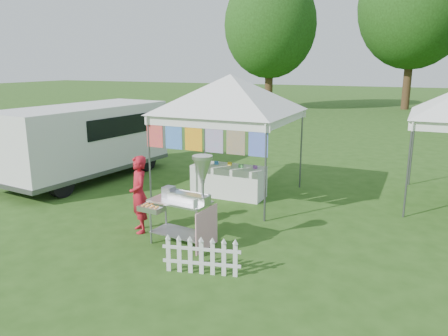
% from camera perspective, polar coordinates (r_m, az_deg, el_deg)
% --- Properties ---
extents(ground, '(120.00, 120.00, 0.00)m').
position_cam_1_polar(ground, '(8.19, -9.29, -10.06)').
color(ground, '#274C15').
rests_on(ground, ground).
extents(canopy_main, '(4.24, 4.24, 3.45)m').
position_cam_1_polar(canopy_main, '(10.58, 0.83, 12.10)').
color(canopy_main, '#59595E').
rests_on(canopy_main, ground).
extents(tree_left, '(6.40, 6.40, 9.53)m').
position_cam_1_polar(tree_left, '(31.99, 6.05, 18.11)').
color(tree_left, '#352513').
rests_on(tree_left, ground).
extents(tree_mid, '(7.60, 7.60, 11.52)m').
position_cam_1_polar(tree_mid, '(34.43, 23.63, 18.96)').
color(tree_mid, '#352513').
rests_on(tree_mid, ground).
extents(donut_cart, '(1.29, 0.80, 1.71)m').
position_cam_1_polar(donut_cart, '(7.74, -4.75, -3.35)').
color(donut_cart, gray).
rests_on(donut_cart, ground).
extents(vendor, '(0.66, 0.65, 1.53)m').
position_cam_1_polar(vendor, '(8.67, -11.03, -3.40)').
color(vendor, '#AF1524').
rests_on(vendor, ground).
extents(cargo_van, '(2.54, 5.21, 2.09)m').
position_cam_1_polar(cargo_van, '(13.11, -17.35, 3.58)').
color(cargo_van, silver).
rests_on(cargo_van, ground).
extents(picket_fence, '(1.23, 0.33, 0.56)m').
position_cam_1_polar(picket_fence, '(7.00, -2.98, -11.54)').
color(picket_fence, silver).
rests_on(picket_fence, ground).
extents(display_table, '(1.80, 0.70, 0.77)m').
position_cam_1_polar(display_table, '(10.89, 0.59, -1.71)').
color(display_table, white).
rests_on(display_table, ground).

